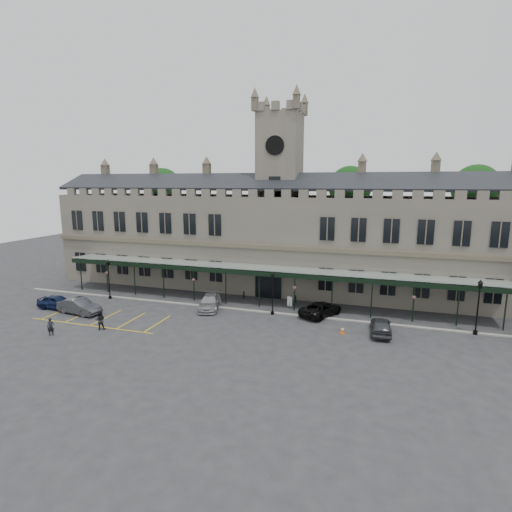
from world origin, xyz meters
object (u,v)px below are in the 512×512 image
(car_left_a, at_px, (57,302))
(car_taxi, at_px, (210,302))
(lamp_post_right, at_px, (478,302))
(traffic_cone, at_px, (342,330))
(station_building, at_px, (279,239))
(person_b, at_px, (100,320))
(sign_board, at_px, (290,301))
(person_a, at_px, (51,327))
(car_left_b, at_px, (79,306))
(lamp_post_mid, at_px, (273,289))
(car_van, at_px, (321,309))
(lamp_post_left, at_px, (109,275))
(clock_tower, at_px, (280,187))
(car_right_a, at_px, (381,326))

(car_left_a, xyz_separation_m, car_taxi, (16.00, 5.05, -0.01))
(lamp_post_right, distance_m, traffic_cone, 12.44)
(station_building, bearing_deg, person_b, -121.81)
(station_building, distance_m, traffic_cone, 18.12)
(sign_board, xyz_separation_m, person_a, (-18.73, -15.12, 0.30))
(car_left_b, bearing_deg, lamp_post_mid, -65.35)
(car_taxi, xyz_separation_m, car_van, (12.00, 1.38, -0.02))
(lamp_post_left, bearing_deg, car_left_b, -85.25)
(traffic_cone, bearing_deg, car_left_a, -176.36)
(clock_tower, height_order, traffic_cone, clock_tower)
(car_right_a, bearing_deg, person_b, 12.74)
(lamp_post_left, relative_size, car_left_a, 1.08)
(car_right_a, bearing_deg, lamp_post_left, -6.05)
(lamp_post_left, height_order, car_van, lamp_post_left)
(traffic_cone, xyz_separation_m, person_a, (-25.20, -8.42, 0.51))
(lamp_post_left, height_order, sign_board, lamp_post_left)
(car_right_a, bearing_deg, car_left_a, 2.72)
(clock_tower, bearing_deg, lamp_post_right, -26.64)
(sign_board, height_order, person_b, person_b)
(car_left_b, distance_m, person_a, 6.16)
(clock_tower, xyz_separation_m, lamp_post_mid, (2.07, -10.79, -10.34))
(car_van, bearing_deg, station_building, -26.75)
(lamp_post_left, distance_m, traffic_cone, 27.90)
(person_b, bearing_deg, car_left_b, -59.52)
(car_taxi, distance_m, car_van, 12.08)
(car_taxi, bearing_deg, car_right_a, -21.75)
(station_building, xyz_separation_m, lamp_post_mid, (2.07, -10.71, -3.69))
(person_b, bearing_deg, car_right_a, 167.08)
(sign_board, xyz_separation_m, car_left_b, (-20.68, -9.27, 0.28))
(car_left_a, bearing_deg, clock_tower, -51.89)
(lamp_post_mid, bearing_deg, person_a, -146.28)
(lamp_post_left, distance_m, car_taxi, 13.14)
(station_building, relative_size, car_left_a, 13.41)
(sign_board, bearing_deg, car_left_a, -143.56)
(lamp_post_mid, xyz_separation_m, lamp_post_right, (19.21, 0.12, 0.29))
(car_left_b, bearing_deg, person_a, -153.82)
(lamp_post_mid, relative_size, traffic_cone, 7.10)
(lamp_post_left, height_order, lamp_post_right, lamp_post_right)
(lamp_post_mid, bearing_deg, lamp_post_left, -179.18)
(traffic_cone, bearing_deg, car_left_b, -174.59)
(car_left_b, bearing_deg, sign_board, -58.03)
(car_left_a, relative_size, car_right_a, 0.99)
(lamp_post_right, height_order, person_b, lamp_post_right)
(lamp_post_left, xyz_separation_m, car_right_a, (30.97, -2.06, -2.08))
(sign_board, relative_size, car_left_a, 0.24)
(person_a, bearing_deg, lamp_post_right, -11.47)
(car_right_a, bearing_deg, traffic_cone, 14.43)
(lamp_post_right, bearing_deg, traffic_cone, -163.41)
(station_building, relative_size, lamp_post_right, 11.62)
(clock_tower, xyz_separation_m, car_van, (7.00, -9.67, -12.38))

